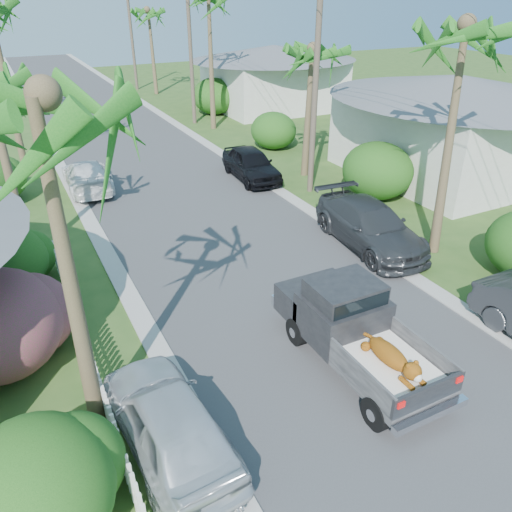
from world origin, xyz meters
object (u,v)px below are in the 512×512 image
parked_car_rf (251,164)px  palm_r_d (149,10)px  pickup_truck (349,324)px  utility_pole_c (191,53)px  utility_pole_b (315,89)px  palm_r_a (471,26)px  utility_pole_d (132,36)px  house_right_near (450,130)px  parked_car_ln (168,421)px  parked_car_lf (87,176)px  house_right_far (273,80)px  palm_l_a (32,98)px  palm_r_b (311,49)px  parked_car_rm (370,226)px

parked_car_rf → palm_r_d: size_ratio=0.55×
pickup_truck → parked_car_rf: bearing=73.5°
utility_pole_c → utility_pole_b: bearing=-90.0°
palm_r_a → utility_pole_d: bearing=91.1°
pickup_truck → house_right_near: house_right_near is taller
palm_r_d → parked_car_rf: bearing=-96.1°
utility_pole_c → parked_car_ln: bearing=-112.0°
parked_car_lf → parked_car_rf: bearing=165.9°
parked_car_ln → house_right_far: house_right_far is taller
palm_l_a → palm_r_b: bearing=43.2°
parked_car_lf → utility_pole_d: size_ratio=0.52×
parked_car_rm → palm_l_a: size_ratio=0.65×
utility_pole_b → utility_pole_c: (0.00, 15.00, 0.00)m
parked_car_rm → utility_pole_d: 35.93m
parked_car_lf → house_right_near: (16.60, -5.90, 1.54)m
parked_car_rf → utility_pole_b: 5.03m
parked_car_rm → palm_r_a: 7.01m
parked_car_rm → house_right_near: (8.52, 4.71, 1.44)m
palm_l_a → house_right_far: palm_l_a is taller
palm_r_d → house_right_near: (6.50, -28.00, -4.52)m
parked_car_ln → house_right_near: 20.76m
parked_car_ln → parked_car_lf: bearing=-99.3°
house_right_far → utility_pole_d: (-7.40, 13.00, 2.48)m
pickup_truck → palm_l_a: 8.57m
parked_car_rm → parked_car_lf: bearing=132.4°
utility_pole_b → pickup_truck: bearing=-118.1°
parked_car_lf → house_right_near: house_right_near is taller
parked_car_ln → utility_pole_b: (10.60, 11.24, 3.86)m
palm_l_a → house_right_near: 21.72m
palm_r_b → parked_car_ln: bearing=-131.2°
parked_car_lf → house_right_far: (16.60, 12.10, 1.44)m
parked_car_rf → utility_pole_d: size_ratio=0.49×
house_right_far → palm_r_a: bearing=-105.6°
utility_pole_c → palm_r_b: bearing=-85.6°
parked_car_lf → palm_r_b: size_ratio=0.65×
pickup_truck → house_right_near: (13.02, 9.51, 1.21)m
parked_car_lf → utility_pole_c: size_ratio=0.52×
parked_car_lf → palm_r_a: palm_r_a is taller
pickup_truck → palm_r_a: bearing=29.0°
parked_car_ln → utility_pole_b: size_ratio=0.48×
house_right_near → utility_pole_d: utility_pole_d is taller
utility_pole_d → parked_car_rm: bearing=-91.8°
pickup_truck → parked_car_lf: pickup_truck is taller
palm_l_a → utility_pole_b: bearing=40.3°
parked_car_ln → palm_r_b: size_ratio=0.60×
parked_car_ln → utility_pole_d: utility_pole_d is taller
parked_car_rm → utility_pole_d: size_ratio=0.59×
house_right_near → utility_pole_b: size_ratio=1.00×
parked_car_rm → utility_pole_c: bearing=92.0°
parked_car_rm → parked_car_lf: size_ratio=1.14×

